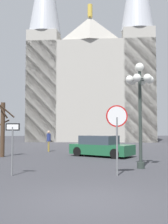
# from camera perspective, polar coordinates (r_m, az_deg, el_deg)

# --- Properties ---
(ground_plane) EXTENTS (120.00, 120.00, 0.00)m
(ground_plane) POSITION_cam_1_polar(r_m,az_deg,el_deg) (7.40, 0.70, -18.50)
(ground_plane) COLOR #38383D
(cathedral) EXTENTS (19.37, 13.60, 31.59)m
(cathedral) POSITION_cam_1_polar(r_m,az_deg,el_deg) (41.51, 1.59, 7.76)
(cathedral) COLOR #ADA89E
(cathedral) RESTS_ON ground
(stop_sign) EXTENTS (0.89, 0.08, 2.86)m
(stop_sign) POSITION_cam_1_polar(r_m,az_deg,el_deg) (11.02, 7.02, -2.80)
(stop_sign) COLOR slate
(stop_sign) RESTS_ON ground
(one_way_arrow_sign) EXTENTS (0.59, 0.15, 2.12)m
(one_way_arrow_sign) POSITION_cam_1_polar(r_m,az_deg,el_deg) (11.33, -15.00, -6.14)
(one_way_arrow_sign) COLOR slate
(one_way_arrow_sign) RESTS_ON ground
(street_lamp) EXTENTS (1.38, 1.25, 5.09)m
(street_lamp) POSITION_cam_1_polar(r_m,az_deg,el_deg) (13.28, 11.81, 4.29)
(street_lamp) COLOR #2D3833
(street_lamp) RESTS_ON ground
(bare_tree) EXTENTS (1.27, 1.30, 3.64)m
(bare_tree) POSITION_cam_1_polar(r_m,az_deg,el_deg) (18.78, -16.90, -3.29)
(bare_tree) COLOR #473323
(bare_tree) RESTS_ON ground
(parked_car_near_green) EXTENTS (4.43, 3.97, 1.41)m
(parked_car_near_green) POSITION_cam_1_polar(r_m,az_deg,el_deg) (18.44, 3.62, -7.35)
(parked_car_near_green) COLOR #1E5B38
(parked_car_near_green) RESTS_ON ground
(pedestrian_walking) EXTENTS (0.32, 0.32, 1.70)m
(pedestrian_walking) POSITION_cam_1_polar(r_m,az_deg,el_deg) (22.25, -7.53, -5.71)
(pedestrian_walking) COLOR olive
(pedestrian_walking) RESTS_ON ground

